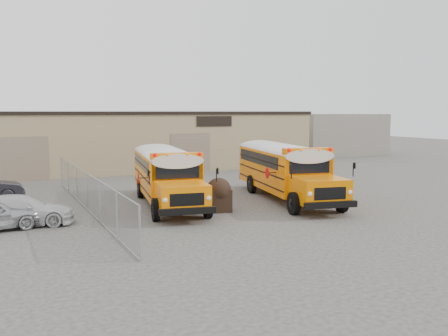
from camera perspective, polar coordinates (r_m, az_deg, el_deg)
name	(u,v)px	position (r m, az deg, el deg)	size (l,w,h in m)	color
ground	(229,211)	(23.55, 0.59, -4.94)	(120.00, 120.00, 0.00)	#3B3936
warehouse	(123,139)	(42.05, -11.44, 3.22)	(30.20, 10.20, 4.67)	#8F7E58
chainlink_fence	(87,192)	(24.40, -15.38, -2.62)	(0.07, 18.07, 1.81)	#93969B
distant_building_right	(329,134)	(56.33, 11.95, 3.82)	(10.00, 8.00, 4.40)	gray
school_bus_left	(152,160)	(31.25, -8.26, 0.87)	(3.98, 10.00, 2.85)	orange
school_bus_right	(251,157)	(32.72, 3.05, 1.30)	(4.35, 10.43, 2.97)	orange
tarp_bundle	(219,194)	(23.32, -0.61, -3.02)	(1.21, 1.17, 1.59)	black
car_white	(20,210)	(22.15, -22.25, -4.51)	(1.75, 4.31, 1.25)	silver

